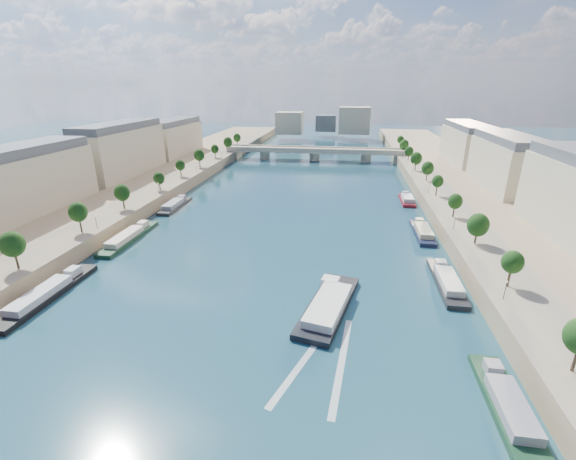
% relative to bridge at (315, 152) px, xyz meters
% --- Properties ---
extents(ground, '(700.00, 700.00, 0.00)m').
position_rel_bridge_xyz_m(ground, '(0.00, -116.02, -5.08)').
color(ground, '#0C2635').
rests_on(ground, ground).
extents(quay_left, '(44.00, 520.00, 5.00)m').
position_rel_bridge_xyz_m(quay_left, '(-72.00, -116.02, -2.58)').
color(quay_left, '#9E8460').
rests_on(quay_left, ground).
extents(quay_right, '(44.00, 520.00, 5.00)m').
position_rel_bridge_xyz_m(quay_right, '(72.00, -116.02, -2.58)').
color(quay_right, '#9E8460').
rests_on(quay_right, ground).
extents(pave_left, '(14.00, 520.00, 0.10)m').
position_rel_bridge_xyz_m(pave_left, '(-57.00, -116.02, -0.03)').
color(pave_left, gray).
rests_on(pave_left, quay_left).
extents(pave_right, '(14.00, 520.00, 0.10)m').
position_rel_bridge_xyz_m(pave_right, '(57.00, -116.02, -0.03)').
color(pave_right, gray).
rests_on(pave_right, quay_right).
extents(trees_left, '(4.80, 268.80, 8.26)m').
position_rel_bridge_xyz_m(trees_left, '(-55.00, -114.02, 5.39)').
color(trees_left, '#382B1E').
rests_on(trees_left, ground).
extents(trees_right, '(4.80, 268.80, 8.26)m').
position_rel_bridge_xyz_m(trees_right, '(55.00, -106.02, 5.39)').
color(trees_right, '#382B1E').
rests_on(trees_right, ground).
extents(lamps_left, '(0.36, 200.36, 4.28)m').
position_rel_bridge_xyz_m(lamps_left, '(-52.50, -126.02, 2.70)').
color(lamps_left, black).
rests_on(lamps_left, ground).
extents(lamps_right, '(0.36, 200.36, 4.28)m').
position_rel_bridge_xyz_m(lamps_right, '(52.50, -111.02, 2.70)').
color(lamps_right, black).
rests_on(lamps_right, ground).
extents(buildings_left, '(16.00, 226.00, 23.20)m').
position_rel_bridge_xyz_m(buildings_left, '(-85.00, -104.02, 11.37)').
color(buildings_left, beige).
rests_on(buildings_left, ground).
extents(buildings_right, '(16.00, 226.00, 23.20)m').
position_rel_bridge_xyz_m(buildings_right, '(85.00, -104.02, 11.37)').
color(buildings_right, beige).
rests_on(buildings_right, ground).
extents(skyline, '(79.00, 42.00, 22.00)m').
position_rel_bridge_xyz_m(skyline, '(3.19, 103.50, 9.57)').
color(skyline, beige).
rests_on(skyline, ground).
extents(bridge, '(112.00, 12.00, 8.15)m').
position_rel_bridge_xyz_m(bridge, '(0.00, 0.00, 0.00)').
color(bridge, '#C1B79E').
rests_on(bridge, ground).
extents(tour_barge, '(13.35, 27.94, 3.72)m').
position_rel_bridge_xyz_m(tour_barge, '(17.83, -171.78, -4.08)').
color(tour_barge, black).
rests_on(tour_barge, ground).
extents(wake, '(13.17, 25.99, 0.04)m').
position_rel_bridge_xyz_m(wake, '(17.83, -188.41, -5.06)').
color(wake, silver).
rests_on(wake, ground).
extents(moored_barges_left, '(5.00, 153.41, 3.60)m').
position_rel_bridge_xyz_m(moored_barges_left, '(-45.50, -173.98, -4.24)').
color(moored_barges_left, black).
rests_on(moored_barges_left, ground).
extents(moored_barges_right, '(5.00, 164.64, 3.60)m').
position_rel_bridge_xyz_m(moored_barges_right, '(45.50, -161.40, -4.24)').
color(moored_barges_right, black).
rests_on(moored_barges_right, ground).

